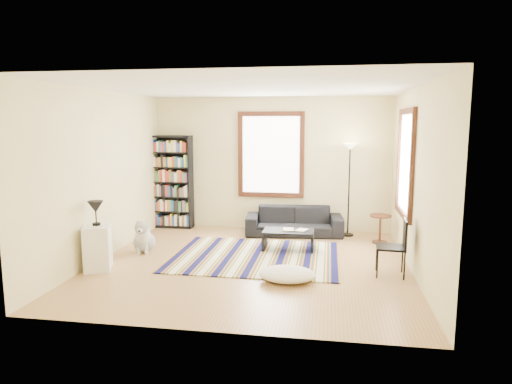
# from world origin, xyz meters

# --- Properties ---
(floor) EXTENTS (5.00, 5.00, 0.10)m
(floor) POSITION_xyz_m (0.00, 0.00, -0.05)
(floor) COLOR #A8814C
(floor) RESTS_ON ground
(ceiling) EXTENTS (5.00, 5.00, 0.10)m
(ceiling) POSITION_xyz_m (0.00, 0.00, 2.85)
(ceiling) COLOR white
(ceiling) RESTS_ON floor
(wall_back) EXTENTS (5.00, 0.10, 2.80)m
(wall_back) POSITION_xyz_m (0.00, 2.55, 1.40)
(wall_back) COLOR beige
(wall_back) RESTS_ON floor
(wall_front) EXTENTS (5.00, 0.10, 2.80)m
(wall_front) POSITION_xyz_m (0.00, -2.55, 1.40)
(wall_front) COLOR beige
(wall_front) RESTS_ON floor
(wall_left) EXTENTS (0.10, 5.00, 2.80)m
(wall_left) POSITION_xyz_m (-2.55, 0.00, 1.40)
(wall_left) COLOR beige
(wall_left) RESTS_ON floor
(wall_right) EXTENTS (0.10, 5.00, 2.80)m
(wall_right) POSITION_xyz_m (2.55, 0.00, 1.40)
(wall_right) COLOR beige
(wall_right) RESTS_ON floor
(window_back) EXTENTS (1.20, 0.06, 1.60)m
(window_back) POSITION_xyz_m (0.00, 2.47, 1.60)
(window_back) COLOR white
(window_back) RESTS_ON wall_back
(window_right) EXTENTS (0.06, 1.20, 1.60)m
(window_right) POSITION_xyz_m (2.47, 0.80, 1.60)
(window_right) COLOR white
(window_right) RESTS_ON wall_right
(rug) EXTENTS (2.81, 2.25, 0.02)m
(rug) POSITION_xyz_m (0.01, 0.37, 0.01)
(rug) COLOR #0C0D3F
(rug) RESTS_ON floor
(sofa) EXTENTS (0.93, 2.00, 0.57)m
(sofa) POSITION_xyz_m (0.54, 2.05, 0.28)
(sofa) COLOR black
(sofa) RESTS_ON floor
(bookshelf) EXTENTS (0.90, 0.30, 2.00)m
(bookshelf) POSITION_xyz_m (-2.15, 2.32, 1.00)
(bookshelf) COLOR black
(bookshelf) RESTS_ON floor
(coffee_table) EXTENTS (0.99, 0.68, 0.36)m
(coffee_table) POSITION_xyz_m (0.53, 0.89, 0.18)
(coffee_table) COLOR black
(coffee_table) RESTS_ON floor
(book_a) EXTENTS (0.27, 0.22, 0.02)m
(book_a) POSITION_xyz_m (0.43, 0.89, 0.37)
(book_a) COLOR beige
(book_a) RESTS_ON coffee_table
(book_b) EXTENTS (0.25, 0.29, 0.02)m
(book_b) POSITION_xyz_m (0.68, 0.94, 0.37)
(book_b) COLOR beige
(book_b) RESTS_ON coffee_table
(floor_cushion) EXTENTS (0.98, 0.86, 0.20)m
(floor_cushion) POSITION_xyz_m (0.66, -0.75, 0.10)
(floor_cushion) COLOR silver
(floor_cushion) RESTS_ON floor
(floor_lamp) EXTENTS (0.36, 0.36, 1.86)m
(floor_lamp) POSITION_xyz_m (1.62, 2.15, 0.93)
(floor_lamp) COLOR black
(floor_lamp) RESTS_ON floor
(side_table) EXTENTS (0.49, 0.49, 0.54)m
(side_table) POSITION_xyz_m (2.20, 1.66, 0.27)
(side_table) COLOR #462211
(side_table) RESTS_ON floor
(folding_chair) EXTENTS (0.45, 0.43, 0.86)m
(folding_chair) POSITION_xyz_m (2.15, -0.25, 0.43)
(folding_chair) COLOR black
(folding_chair) RESTS_ON floor
(white_cabinet) EXTENTS (0.53, 0.60, 0.70)m
(white_cabinet) POSITION_xyz_m (-2.30, -0.67, 0.35)
(white_cabinet) COLOR white
(white_cabinet) RESTS_ON floor
(table_lamp) EXTENTS (0.27, 0.27, 0.38)m
(table_lamp) POSITION_xyz_m (-2.30, -0.67, 0.89)
(table_lamp) COLOR black
(table_lamp) RESTS_ON white_cabinet
(dog) EXTENTS (0.52, 0.65, 0.59)m
(dog) POSITION_xyz_m (-1.98, 0.37, 0.29)
(dog) COLOR #BBBBBB
(dog) RESTS_ON floor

